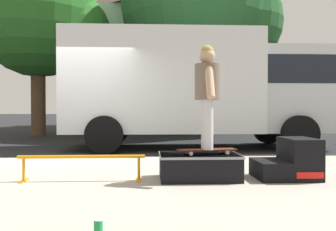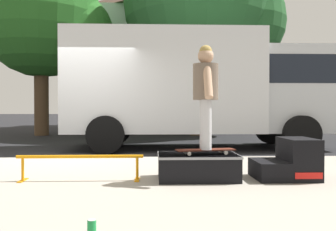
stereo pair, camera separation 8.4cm
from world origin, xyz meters
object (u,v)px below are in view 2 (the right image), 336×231
Objects in this scene: box_truck at (199,85)px; skateboard at (205,150)px; grind_rail at (80,161)px; soda_can at (92,228)px; street_tree_neighbour at (48,21)px; kicker_ramp at (289,162)px; skater_kid at (206,88)px; skate_box at (198,166)px; street_tree_main at (206,7)px.

skateboard is at bearing -96.28° from box_truck.
soda_can is at bearing -76.67° from grind_rail.
kicker_ramp is at bearing -58.93° from street_tree_neighbour.
skater_kid is 5.08m from box_truck.
skater_kid reaches higher than grind_rail.
skate_box is at bearing 158.95° from skateboard.
grind_rail is at bearing 179.55° from skateboard.
grind_rail is 11.32m from street_tree_neighbour.
street_tree_neighbour is (-4.78, 9.98, 4.26)m from skate_box.
grind_rail is at bearing -107.25° from street_tree_main.
skater_kid is (1.64, -0.01, 0.95)m from grind_rail.
skateboard is 0.11× the size of street_tree_neighbour.
grind_rail is 5.64m from box_truck.
kicker_ramp is 5.21m from box_truck.
kicker_ramp is 12.40m from street_tree_neighbour.
box_truck is 0.97× the size of street_tree_neighbour.
grind_rail is 1.90m from skater_kid.
street_tree_neighbour is at bearing 115.95° from skater_kid.
grind_rail is 1.20× the size of skater_kid.
skate_box is 0.64× the size of grind_rail.
street_tree_main reaches higher than kicker_ramp.
skate_box is 1.32× the size of skateboard.
kicker_ramp is at bearing -91.64° from street_tree_main.
street_tree_main is at bearing 81.23° from skate_box.
box_truck is at bearing 66.37° from grind_rail.
kicker_ramp is at bearing 0.51° from grind_rail.
soda_can is at bearing -115.71° from skate_box.
skateboard is 5.20m from box_truck.
street_tree_neighbour reaches higher than skater_kid.
skater_kid is (0.10, -0.04, 1.03)m from skate_box.
box_truck is 6.01m from street_tree_main.
skater_kid reaches higher than soda_can.
soda_can is at bearing -102.03° from street_tree_main.
skate_box reaches higher than grind_rail.
soda_can is (-1.14, -2.12, -1.15)m from skater_kid.
box_truck is at bearing -100.12° from street_tree_main.
skater_kid is 10.68m from street_tree_main.
grind_rail is at bearing -113.63° from box_truck.
grind_rail is (-2.78, -0.02, 0.03)m from kicker_ramp.
grind_rail is at bearing 103.33° from soda_can.
box_truck reaches higher than soda_can.
soda_can is 0.02× the size of street_tree_neighbour.
skate_box is at bearing -98.77° from street_tree_main.
street_tree_main is (1.52, 9.83, 4.85)m from skate_box.
kicker_ramp is at bearing 1.91° from skater_kid.
skateboard is 6.37× the size of soda_can.
box_truck is (2.20, 5.02, 1.32)m from grind_rail.
street_tree_main reaches higher than box_truck.
skater_kid is 2.66m from soda_can.
box_truck is at bearing 76.69° from soda_can.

